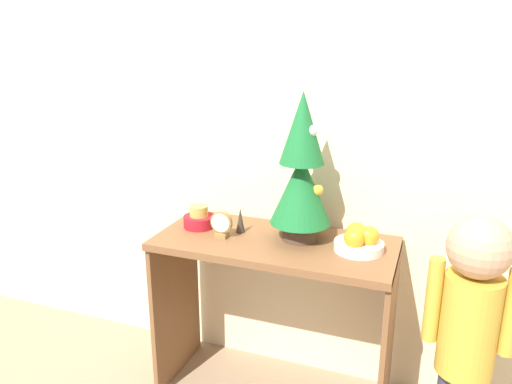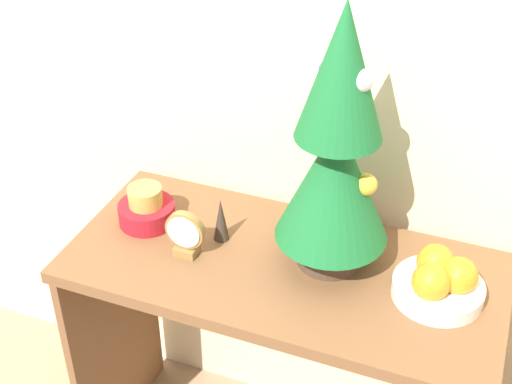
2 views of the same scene
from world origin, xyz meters
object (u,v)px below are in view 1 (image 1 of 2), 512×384
at_px(fruit_bowl, 359,240).
at_px(figurine, 240,220).
at_px(singing_bowl, 199,219).
at_px(child_figure, 471,312).
at_px(mini_tree, 301,171).
at_px(desk_clock, 221,225).

height_order(fruit_bowl, figurine, figurine).
bearing_deg(singing_bowl, child_figure, -8.15).
distance_m(figurine, child_figure, 0.92).
distance_m(singing_bowl, figurine, 0.19).
distance_m(mini_tree, figurine, 0.34).
bearing_deg(child_figure, mini_tree, 164.92).
bearing_deg(mini_tree, figurine, -176.90).
bearing_deg(desk_clock, child_figure, -4.89).
relative_size(desk_clock, figurine, 1.03).
distance_m(fruit_bowl, singing_bowl, 0.68).
height_order(mini_tree, child_figure, mini_tree).
relative_size(fruit_bowl, singing_bowl, 1.41).
xyz_separation_m(singing_bowl, child_figure, (1.08, -0.16, -0.14)).
distance_m(singing_bowl, desk_clock, 0.16).
bearing_deg(singing_bowl, figurine, 1.38).
distance_m(fruit_bowl, figurine, 0.49).
bearing_deg(mini_tree, fruit_bowl, -6.72).
bearing_deg(child_figure, figurine, 169.87).
distance_m(desk_clock, child_figure, 0.96).
relative_size(mini_tree, fruit_bowl, 3.14).
distance_m(mini_tree, fruit_bowl, 0.34).
bearing_deg(child_figure, desk_clock, 175.11).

